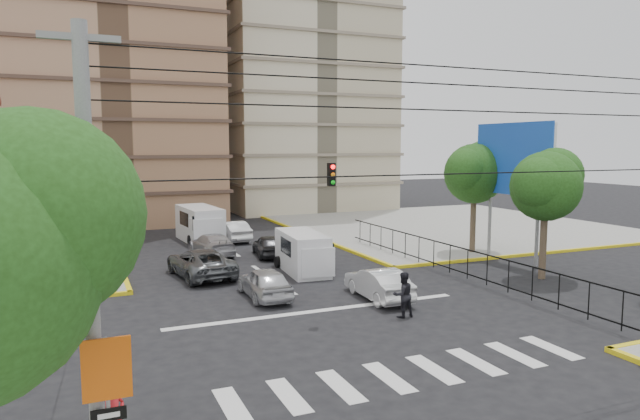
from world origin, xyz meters
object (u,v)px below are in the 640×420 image
district_sign (107,384)px  van_left_lane (200,225)px  van_right_lane (304,254)px  car_white_front_right (378,283)px  pedestrian_sw_corner (114,417)px  traffic_light_nw (111,228)px  pedestrian_crosswalk (403,295)px  car_silver_front_left (265,282)px

district_sign → van_left_lane: 30.67m
van_right_lane → car_white_front_right: size_ratio=1.14×
car_white_front_right → pedestrian_sw_corner: bearing=40.1°
traffic_light_nw → pedestrian_crosswalk: 13.88m
van_right_lane → district_sign: bearing=-117.2°
car_silver_front_left → pedestrian_sw_corner: size_ratio=2.59×
traffic_light_nw → van_left_lane: bearing=62.1°
traffic_light_nw → van_right_lane: size_ratio=0.89×
van_right_lane → van_left_lane: bearing=109.3°
traffic_light_nw → pedestrian_crosswalk: (10.57, -8.73, -2.18)m
district_sign → van_left_lane: bearing=75.5°
traffic_light_nw → car_silver_front_left: traffic_light_nw is taller
district_sign → pedestrian_sw_corner: bearing=84.7°
pedestrian_crosswalk → car_silver_front_left: bearing=-51.7°
van_right_lane → pedestrian_sw_corner: size_ratio=3.05×
car_white_front_right → van_right_lane: bearing=-78.3°
traffic_light_nw → car_silver_front_left: size_ratio=1.05×
car_white_front_right → van_left_lane: bearing=-75.3°
pedestrian_sw_corner → van_right_lane: bearing=12.4°
car_silver_front_left → pedestrian_sw_corner: (-7.16, -11.60, 0.25)m
district_sign → pedestrian_sw_corner: district_sign is taller
traffic_light_nw → van_left_lane: size_ratio=0.77×
van_left_lane → pedestrian_sw_corner: 28.93m
traffic_light_nw → van_right_lane: (9.88, 0.44, -2.06)m
van_right_lane → car_white_front_right: 6.45m
van_right_lane → car_white_front_right: bearing=-75.3°
van_left_lane → pedestrian_crosswalk: van_left_lane is taller
district_sign → van_left_lane: district_sign is taller
car_white_front_right → pedestrian_sw_corner: pedestrian_sw_corner is taller
district_sign → pedestrian_sw_corner: size_ratio=1.97×
van_left_lane → car_silver_front_left: bearing=-96.0°
van_left_lane → car_silver_front_left: size_ratio=1.37×
van_right_lane → car_silver_front_left: size_ratio=1.18×
van_right_lane → pedestrian_crosswalk: size_ratio=2.67×
district_sign → pedestrian_crosswalk: bearing=35.7°
van_right_lane → car_white_front_right: (1.12, -6.35, -0.34)m
car_silver_front_left → pedestrian_sw_corner: bearing=58.6°
district_sign → van_left_lane: size_ratio=0.56×
pedestrian_crosswalk → car_white_front_right: bearing=-100.5°
car_silver_front_left → van_right_lane: bearing=-130.4°
van_right_lane → pedestrian_crosswalk: van_right_lane is taller
pedestrian_sw_corner → pedestrian_crosswalk: pedestrian_crosswalk is taller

